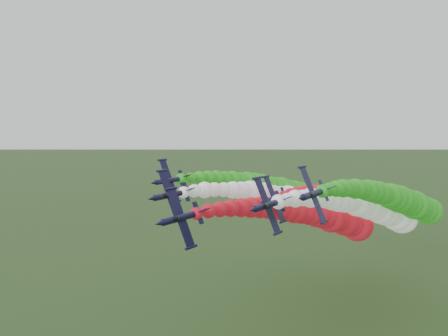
{
  "coord_description": "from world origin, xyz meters",
  "views": [
    {
      "loc": [
        49.35,
        -70.6,
        54.33
      ],
      "look_at": [
        -0.22,
        2.18,
        45.77
      ],
      "focal_mm": 35.0,
      "sensor_mm": 36.0,
      "label": 1
    }
  ],
  "objects": [
    {
      "name": "jet_outer_right",
      "position": [
        22.97,
        58.86,
        32.78
      ],
      "size": [
        14.92,
        85.21,
        23.98
      ],
      "rotation": [
        0.0,
        1.14,
        0.0
      ],
      "color": "black",
      "rests_on": "ground"
    },
    {
      "name": "jet_outer_left",
      "position": [
        -15.76,
        64.21,
        31.86
      ],
      "size": [
        15.23,
        85.52,
        24.28
      ],
      "rotation": [
        0.0,
        1.14,
        0.0
      ],
      "color": "black",
      "rests_on": "ground"
    },
    {
      "name": "jet_trail",
      "position": [
        8.93,
        71.0,
        28.82
      ],
      "size": [
        14.71,
        85.0,
        23.76
      ],
      "rotation": [
        0.0,
        1.14,
        0.0
      ],
      "color": "black",
      "rests_on": "ground"
    },
    {
      "name": "jet_lead",
      "position": [
        5.91,
        43.05,
        28.96
      ],
      "size": [
        15.58,
        85.87,
        24.63
      ],
      "rotation": [
        0.0,
        1.14,
        0.0
      ],
      "color": "black",
      "rests_on": "ground"
    },
    {
      "name": "jet_inner_left",
      "position": [
        -5.23,
        51.23,
        31.09
      ],
      "size": [
        14.64,
        84.93,
        23.69
      ],
      "rotation": [
        0.0,
        1.14,
        0.0
      ],
      "color": "black",
      "rests_on": "ground"
    },
    {
      "name": "jet_inner_right",
      "position": [
        16.16,
        55.83,
        30.26
      ],
      "size": [
        15.59,
        85.88,
        24.64
      ],
      "rotation": [
        0.0,
        1.14,
        0.0
      ],
      "color": "black",
      "rests_on": "ground"
    }
  ]
}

